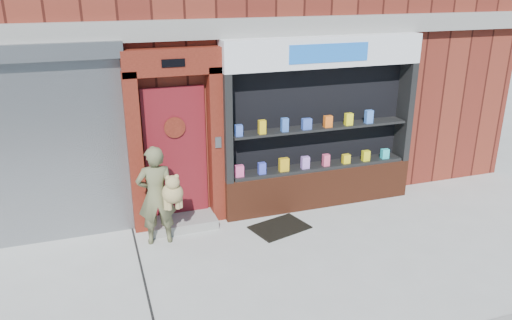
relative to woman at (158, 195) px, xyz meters
name	(u,v)px	position (x,y,z in m)	size (l,w,h in m)	color
ground	(259,272)	(1.16, -1.30, -0.80)	(80.00, 80.00, 0.00)	#9E9E99
shutter_bay	(19,137)	(-1.84, 0.62, 0.92)	(3.10, 0.30, 3.04)	gray
red_door_bay	(176,140)	(0.41, 0.56, 0.66)	(1.52, 0.58, 2.90)	#49140C
pharmacy_bay	(320,132)	(2.91, 0.51, 0.57)	(3.50, 0.41, 3.00)	#592615
woman	(158,195)	(0.00, 0.00, 0.00)	(0.68, 0.54, 1.57)	brown
doormat	(280,227)	(1.92, -0.17, -0.79)	(0.89, 0.62, 0.02)	black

